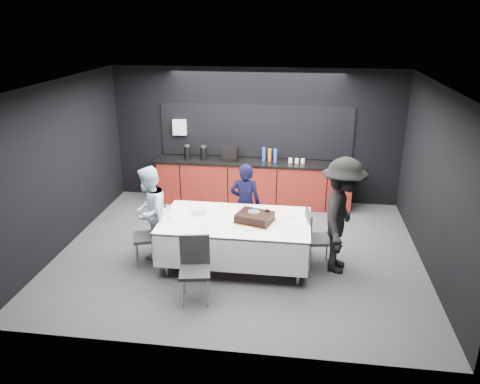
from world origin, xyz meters
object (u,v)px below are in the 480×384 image
(plate_stack, at_px, (199,211))
(person_center, at_px, (245,204))
(party_table, at_px, (236,228))
(chair_right, at_px, (315,235))
(champagne_flute, at_px, (168,209))
(person_left, at_px, (150,212))
(person_right, at_px, (342,216))
(chair_left, at_px, (151,232))
(cake_assembly, at_px, (255,217))
(chair_near, at_px, (195,264))

(plate_stack, bearing_deg, person_center, 44.94)
(party_table, distance_m, chair_right, 1.25)
(plate_stack, height_order, champagne_flute, champagne_flute)
(party_table, xyz_separation_m, chair_right, (1.24, 0.14, -0.11))
(plate_stack, height_order, chair_right, chair_right)
(chair_right, distance_m, person_center, 1.38)
(person_left, xyz_separation_m, person_right, (3.05, -0.06, 0.15))
(champagne_flute, height_order, person_left, person_left)
(chair_left, height_order, person_right, person_right)
(cake_assembly, distance_m, champagne_flute, 1.36)
(champagne_flute, height_order, chair_near, champagne_flute)
(chair_left, relative_size, person_left, 0.61)
(plate_stack, xyz_separation_m, person_left, (-0.82, -0.03, -0.07))
(person_right, bearing_deg, champagne_flute, 104.08)
(person_center, bearing_deg, party_table, 85.65)
(party_table, relative_size, champagne_flute, 10.36)
(party_table, relative_size, chair_near, 2.51)
(cake_assembly, height_order, chair_right, cake_assembly)
(cake_assembly, relative_size, chair_left, 0.72)
(person_center, bearing_deg, cake_assembly, 105.72)
(champagne_flute, xyz_separation_m, person_center, (1.10, 0.90, -0.22))
(cake_assembly, distance_m, person_right, 1.32)
(cake_assembly, relative_size, chair_near, 0.72)
(plate_stack, height_order, person_left, person_left)
(champagne_flute, relative_size, person_right, 0.12)
(person_right, bearing_deg, person_left, 99.72)
(cake_assembly, relative_size, chair_right, 0.72)
(chair_left, relative_size, chair_right, 1.00)
(person_right, bearing_deg, cake_assembly, 104.99)
(party_table, bearing_deg, cake_assembly, -6.39)
(plate_stack, bearing_deg, cake_assembly, -11.62)
(person_center, height_order, person_right, person_right)
(cake_assembly, height_order, champagne_flute, champagne_flute)
(champagne_flute, xyz_separation_m, person_right, (2.67, 0.15, -0.03))
(party_table, bearing_deg, chair_near, -112.61)
(chair_left, bearing_deg, person_center, 33.87)
(chair_right, bearing_deg, person_right, -11.20)
(chair_right, bearing_deg, person_left, -179.76)
(plate_stack, xyz_separation_m, chair_right, (1.85, -0.02, -0.30))
(chair_left, bearing_deg, chair_near, -44.45)
(chair_left, distance_m, chair_near, 1.29)
(chair_right, relative_size, person_right, 0.51)
(party_table, height_order, cake_assembly, cake_assembly)
(party_table, relative_size, person_right, 1.27)
(plate_stack, bearing_deg, chair_left, -159.48)
(plate_stack, bearing_deg, person_right, -2.44)
(party_table, bearing_deg, champagne_flute, -175.24)
(cake_assembly, xyz_separation_m, plate_stack, (-0.92, 0.19, -0.02))
(person_left, height_order, person_right, person_right)
(person_center, xyz_separation_m, person_right, (1.57, -0.76, 0.19))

